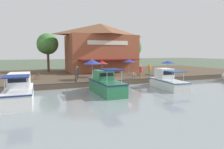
% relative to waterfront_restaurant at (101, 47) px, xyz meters
% --- Properties ---
extents(ground_plane, '(220.00, 220.00, 0.00)m').
position_rel_waterfront_restaurant_xyz_m(ground_plane, '(13.43, -2.23, -5.03)').
color(ground_plane, '#4C5B47').
extents(quay_deck, '(22.00, 56.00, 0.60)m').
position_rel_waterfront_restaurant_xyz_m(quay_deck, '(2.43, -2.23, -4.73)').
color(quay_deck, '#4C3D2D').
rests_on(quay_deck, ground).
extents(quay_edge_fender, '(0.20, 50.40, 0.10)m').
position_rel_waterfront_restaurant_xyz_m(quay_edge_fender, '(13.33, -2.23, -4.38)').
color(quay_edge_fender, '#2D2D33').
rests_on(quay_edge_fender, quay_deck).
extents(waterfront_restaurant, '(9.64, 12.60, 8.71)m').
position_rel_waterfront_restaurant_xyz_m(waterfront_restaurant, '(0.00, 0.00, 0.00)').
color(waterfront_restaurant, brown).
rests_on(waterfront_restaurant, quay_deck).
extents(patio_umbrella_far_corner, '(2.01, 2.01, 2.45)m').
position_rel_waterfront_restaurant_xyz_m(patio_umbrella_far_corner, '(8.20, 1.67, -2.24)').
color(patio_umbrella_far_corner, '#B7B7B7').
rests_on(patio_umbrella_far_corner, quay_deck).
extents(patio_umbrella_mid_patio_right, '(1.74, 1.74, 2.29)m').
position_rel_waterfront_restaurant_xyz_m(patio_umbrella_mid_patio_right, '(8.98, -2.95, -2.39)').
color(patio_umbrella_mid_patio_right, '#B7B7B7').
rests_on(patio_umbrella_mid_patio_right, quay_deck).
extents(patio_umbrella_mid_patio_left, '(2.23, 2.23, 2.20)m').
position_rel_waterfront_restaurant_xyz_m(patio_umbrella_mid_patio_left, '(9.83, 7.62, -2.48)').
color(patio_umbrella_mid_patio_left, '#B7B7B7').
rests_on(patio_umbrella_mid_patio_left, quay_deck).
extents(patio_umbrella_back_row, '(2.27, 2.27, 2.60)m').
position_rel_waterfront_restaurant_xyz_m(patio_umbrella_back_row, '(11.28, -5.07, -2.16)').
color(patio_umbrella_back_row, '#B7B7B7').
rests_on(patio_umbrella_back_row, quay_deck).
extents(cafe_chair_under_first_umbrella, '(0.59, 0.59, 0.85)m').
position_rel_waterfront_restaurant_xyz_m(cafe_chair_under_first_umbrella, '(12.05, 0.47, -3.95)').
color(cafe_chair_under_first_umbrella, brown).
rests_on(cafe_chair_under_first_umbrella, quay_deck).
extents(cafe_chair_mid_patio, '(0.57, 0.57, 0.85)m').
position_rel_waterfront_restaurant_xyz_m(cafe_chair_mid_patio, '(8.25, -11.42, -3.95)').
color(cafe_chair_mid_patio, brown).
rests_on(cafe_chair_mid_patio, quay_deck).
extents(cafe_chair_facing_river, '(0.47, 0.47, 0.85)m').
position_rel_waterfront_restaurant_xyz_m(cafe_chair_facing_river, '(11.03, 5.93, -3.95)').
color(cafe_chair_facing_river, brown).
rests_on(cafe_chair_facing_river, quay_deck).
extents(cafe_chair_far_corner_seat, '(0.48, 0.48, 0.85)m').
position_rel_waterfront_restaurant_xyz_m(cafe_chair_far_corner_seat, '(9.04, 2.88, -3.95)').
color(cafe_chair_far_corner_seat, brown).
rests_on(cafe_chair_far_corner_seat, quay_deck).
extents(person_near_entrance, '(0.51, 0.51, 1.79)m').
position_rel_waterfront_restaurant_xyz_m(person_near_entrance, '(12.78, 1.00, -3.30)').
color(person_near_entrance, orange).
rests_on(person_near_entrance, quay_deck).
extents(person_at_quay_edge, '(0.48, 0.48, 1.70)m').
position_rel_waterfront_restaurant_xyz_m(person_at_quay_edge, '(10.21, -6.75, -3.36)').
color(person_at_quay_edge, '#4C4C56').
rests_on(person_at_quay_edge, quay_deck).
extents(person_mid_patio, '(0.50, 0.50, 1.76)m').
position_rel_waterfront_restaurant_xyz_m(person_mid_patio, '(9.86, 4.23, -3.32)').
color(person_mid_patio, '#337547').
rests_on(person_mid_patio, quay_deck).
extents(motorboat_mid_row, '(6.35, 2.18, 2.30)m').
position_rel_waterfront_restaurant_xyz_m(motorboat_mid_row, '(17.95, -13.08, -4.09)').
color(motorboat_mid_row, white).
rests_on(motorboat_mid_row, river_water).
extents(motorboat_far_downstream, '(6.29, 2.53, 2.14)m').
position_rel_waterfront_restaurant_xyz_m(motorboat_far_downstream, '(16.94, 1.75, -4.21)').
color(motorboat_far_downstream, white).
rests_on(motorboat_far_downstream, river_water).
extents(motorboat_second_along, '(6.24, 2.04, 2.46)m').
position_rel_waterfront_restaurant_xyz_m(motorboat_second_along, '(16.99, -5.56, -4.12)').
color(motorboat_second_along, '#287047').
rests_on(motorboat_second_along, river_water).
extents(mooring_post, '(0.22, 0.22, 1.01)m').
position_rel_waterfront_restaurant_xyz_m(mooring_post, '(13.08, -7.53, -3.92)').
color(mooring_post, '#473323').
rests_on(mooring_post, quay_deck).
extents(tree_upstream_bank, '(3.93, 3.74, 6.84)m').
position_rel_waterfront_restaurant_xyz_m(tree_upstream_bank, '(-2.09, -9.33, 0.42)').
color(tree_upstream_bank, brown).
rests_on(tree_upstream_bank, quay_deck).
extents(tree_behind_restaurant, '(4.51, 4.30, 6.72)m').
position_rel_waterfront_restaurant_xyz_m(tree_behind_restaurant, '(-3.59, 8.29, 0.02)').
color(tree_behind_restaurant, brown).
rests_on(tree_behind_restaurant, quay_deck).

